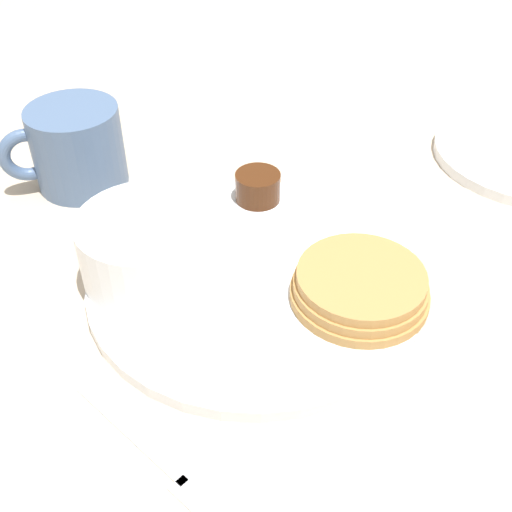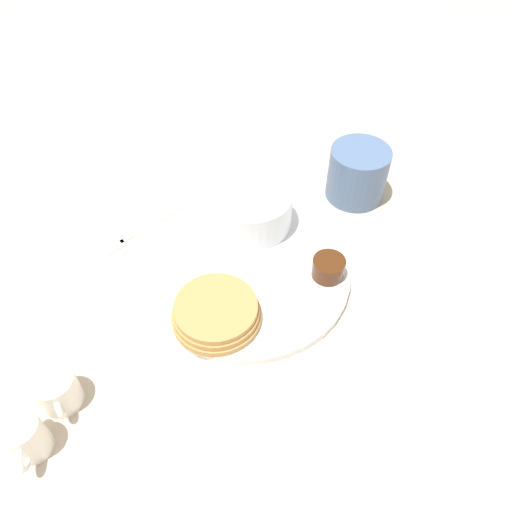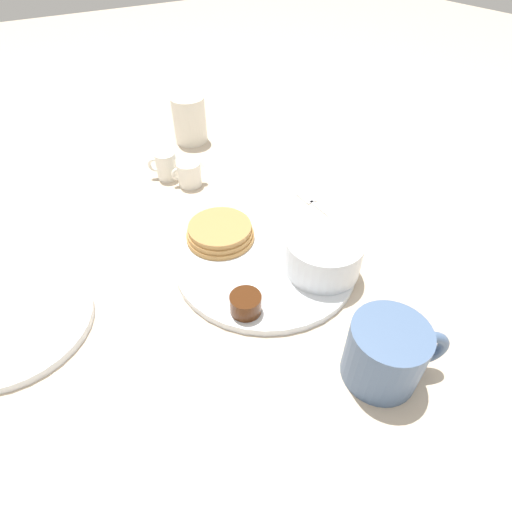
{
  "view_description": "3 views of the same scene",
  "coord_description": "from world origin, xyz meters",
  "px_view_note": "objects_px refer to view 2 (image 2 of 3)",
  "views": [
    {
      "loc": [
        0.3,
        0.28,
        0.38
      ],
      "look_at": [
        0.01,
        0.01,
        0.04
      ],
      "focal_mm": 45.0,
      "sensor_mm": 36.0,
      "label": 1
    },
    {
      "loc": [
        -0.34,
        0.29,
        0.54
      ],
      "look_at": [
        -0.01,
        -0.01,
        0.04
      ],
      "focal_mm": 35.0,
      "sensor_mm": 36.0,
      "label": 2
    },
    {
      "loc": [
        -0.26,
        -0.39,
        0.45
      ],
      "look_at": [
        -0.02,
        -0.0,
        0.03
      ],
      "focal_mm": 28.0,
      "sensor_mm": 36.0,
      "label": 3
    }
  ],
  "objects_px": {
    "bowl": "(252,208)",
    "creamer_pitcher_near": "(56,388)",
    "coffee_mug": "(357,172)",
    "creamer_pitcher_far": "(26,438)",
    "fork": "(132,235)",
    "plate": "(246,271)"
  },
  "relations": [
    {
      "from": "creamer_pitcher_near",
      "to": "creamer_pitcher_far",
      "type": "distance_m",
      "value": 0.06
    },
    {
      "from": "bowl",
      "to": "creamer_pitcher_near",
      "type": "height_order",
      "value": "bowl"
    },
    {
      "from": "coffee_mug",
      "to": "creamer_pitcher_near",
      "type": "distance_m",
      "value": 0.52
    },
    {
      "from": "coffee_mug",
      "to": "creamer_pitcher_far",
      "type": "xyz_separation_m",
      "value": [
        -0.04,
        0.57,
        -0.01
      ]
    },
    {
      "from": "coffee_mug",
      "to": "creamer_pitcher_far",
      "type": "bearing_deg",
      "value": 94.06
    },
    {
      "from": "bowl",
      "to": "creamer_pitcher_near",
      "type": "xyz_separation_m",
      "value": [
        -0.06,
        0.35,
        -0.02
      ]
    },
    {
      "from": "coffee_mug",
      "to": "fork",
      "type": "relative_size",
      "value": 0.81
    },
    {
      "from": "bowl",
      "to": "coffee_mug",
      "type": "bearing_deg",
      "value": -105.52
    },
    {
      "from": "bowl",
      "to": "creamer_pitcher_far",
      "type": "height_order",
      "value": "bowl"
    },
    {
      "from": "creamer_pitcher_near",
      "to": "fork",
      "type": "height_order",
      "value": "creamer_pitcher_near"
    },
    {
      "from": "plate",
      "to": "coffee_mug",
      "type": "height_order",
      "value": "coffee_mug"
    },
    {
      "from": "plate",
      "to": "coffee_mug",
      "type": "bearing_deg",
      "value": -87.37
    },
    {
      "from": "creamer_pitcher_far",
      "to": "bowl",
      "type": "bearing_deg",
      "value": -77.24
    },
    {
      "from": "coffee_mug",
      "to": "creamer_pitcher_far",
      "type": "height_order",
      "value": "coffee_mug"
    },
    {
      "from": "plate",
      "to": "creamer_pitcher_far",
      "type": "relative_size",
      "value": 5.06
    },
    {
      "from": "coffee_mug",
      "to": "creamer_pitcher_near",
      "type": "xyz_separation_m",
      "value": [
        -0.01,
        0.52,
        -0.02
      ]
    },
    {
      "from": "creamer_pitcher_near",
      "to": "fork",
      "type": "relative_size",
      "value": 0.45
    },
    {
      "from": "coffee_mug",
      "to": "creamer_pitcher_far",
      "type": "relative_size",
      "value": 2.1
    },
    {
      "from": "creamer_pitcher_near",
      "to": "bowl",
      "type": "bearing_deg",
      "value": -80.67
    },
    {
      "from": "plate",
      "to": "coffee_mug",
      "type": "xyz_separation_m",
      "value": [
        0.01,
        -0.24,
        0.04
      ]
    },
    {
      "from": "plate",
      "to": "coffee_mug",
      "type": "distance_m",
      "value": 0.25
    },
    {
      "from": "coffee_mug",
      "to": "fork",
      "type": "height_order",
      "value": "coffee_mug"
    }
  ]
}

